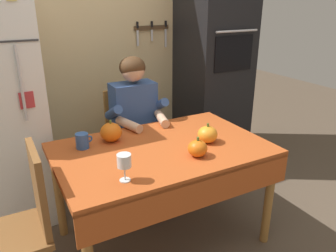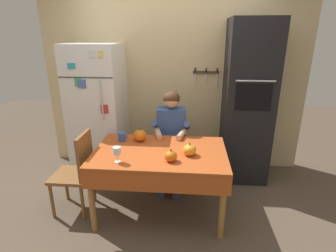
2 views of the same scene
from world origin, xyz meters
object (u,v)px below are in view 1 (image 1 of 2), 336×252
at_px(seated_person, 137,119).
at_px(wine_glass, 124,162).
at_px(pumpkin_medium, 208,134).
at_px(chair_left_side, 24,221).
at_px(chair_behind_person, 130,137).
at_px(wall_oven, 213,65).
at_px(pumpkin_large, 198,148).
at_px(coffee_mug, 82,141).
at_px(pumpkin_small, 111,132).
at_px(dining_table, 163,159).

distance_m(seated_person, wine_glass, 0.99).
bearing_deg(seated_person, pumpkin_medium, -70.03).
height_order(seated_person, wine_glass, seated_person).
xyz_separation_m(chair_left_side, pumpkin_medium, (1.21, -0.01, 0.29)).
bearing_deg(seated_person, chair_behind_person, 90.00).
height_order(wall_oven, chair_left_side, wall_oven).
xyz_separation_m(chair_left_side, pumpkin_large, (1.03, -0.16, 0.28)).
height_order(pumpkin_large, pumpkin_medium, pumpkin_medium).
relative_size(seated_person, chair_left_side, 1.34).
relative_size(chair_behind_person, coffee_mug, 8.24).
bearing_deg(coffee_mug, wall_oven, 23.64).
xyz_separation_m(seated_person, pumpkin_small, (-0.34, -0.33, 0.07)).
bearing_deg(chair_behind_person, pumpkin_large, -86.54).
relative_size(seated_person, wine_glass, 7.89).
distance_m(coffee_mug, wine_glass, 0.54).
xyz_separation_m(dining_table, chair_left_side, (-0.90, -0.05, -0.14)).
bearing_deg(wine_glass, pumpkin_small, 78.04).
xyz_separation_m(wine_glass, pumpkin_medium, (0.69, 0.22, -0.06)).
distance_m(chair_behind_person, pumpkin_medium, 0.93).
bearing_deg(pumpkin_medium, wine_glass, -162.68).
distance_m(seated_person, pumpkin_large, 0.81).
relative_size(pumpkin_large, pumpkin_small, 0.84).
relative_size(seated_person, coffee_mug, 11.04).
xyz_separation_m(dining_table, chair_behind_person, (0.07, 0.79, -0.14)).
height_order(pumpkin_large, pumpkin_small, pumpkin_small).
height_order(dining_table, chair_behind_person, chair_behind_person).
bearing_deg(chair_behind_person, wine_glass, -112.98).
bearing_deg(dining_table, chair_left_side, -177.07).
distance_m(wall_oven, seated_person, 1.07).
xyz_separation_m(chair_behind_person, chair_left_side, (-0.97, -0.84, 0.00)).
distance_m(wall_oven, pumpkin_medium, 1.25).
bearing_deg(chair_left_side, pumpkin_large, -8.81).
bearing_deg(coffee_mug, chair_left_side, -144.90).
relative_size(wine_glass, pumpkin_medium, 1.15).
bearing_deg(seated_person, wall_oven, 18.08).
distance_m(chair_behind_person, seated_person, 0.29).
xyz_separation_m(seated_person, pumpkin_large, (0.06, -0.81, 0.06)).
xyz_separation_m(coffee_mug, pumpkin_small, (0.21, 0.02, 0.02)).
distance_m(pumpkin_large, pumpkin_medium, 0.23).
xyz_separation_m(chair_behind_person, pumpkin_small, (-0.34, -0.52, 0.29)).
xyz_separation_m(chair_behind_person, pumpkin_medium, (0.24, -0.85, 0.29)).
height_order(chair_left_side, coffee_mug, chair_left_side).
xyz_separation_m(wall_oven, pumpkin_medium, (-0.74, -0.98, -0.25)).
height_order(chair_behind_person, pumpkin_large, chair_behind_person).
bearing_deg(dining_table, chair_behind_person, 84.73).
height_order(coffee_mug, pumpkin_medium, pumpkin_medium).
xyz_separation_m(chair_left_side, pumpkin_small, (0.64, 0.32, 0.29)).
xyz_separation_m(coffee_mug, wine_glass, (0.09, -0.53, 0.06)).
distance_m(pumpkin_medium, pumpkin_small, 0.66).
xyz_separation_m(wall_oven, wine_glass, (-1.43, -1.19, -0.20)).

